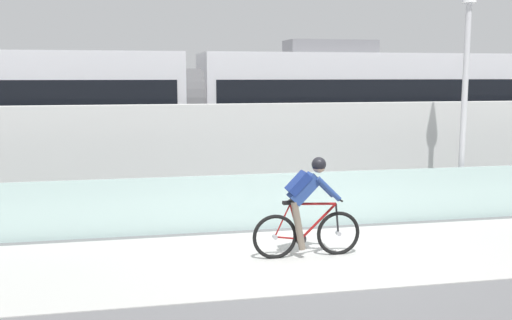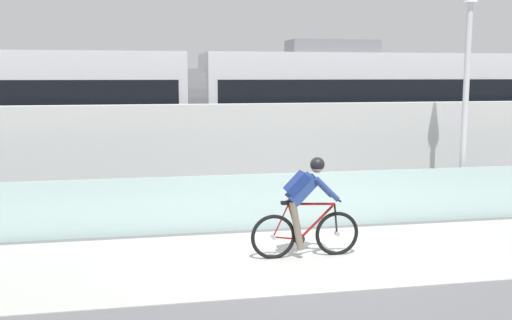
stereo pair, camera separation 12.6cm
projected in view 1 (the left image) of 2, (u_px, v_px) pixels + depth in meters
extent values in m
plane|color=slate|center=(317.00, 256.00, 9.61)|extent=(200.00, 200.00, 0.00)
cube|color=beige|center=(317.00, 256.00, 9.61)|extent=(32.00, 3.20, 0.01)
cube|color=silver|center=(288.00, 201.00, 11.33)|extent=(32.00, 0.05, 1.06)
cube|color=silver|center=(267.00, 156.00, 12.99)|extent=(32.00, 0.36, 2.28)
cube|color=#595654|center=(246.00, 187.00, 15.55)|extent=(32.00, 0.08, 0.01)
cube|color=#595654|center=(237.00, 177.00, 16.94)|extent=(32.00, 0.08, 0.01)
cube|color=#232326|center=(107.00, 173.00, 15.49)|extent=(1.40, 1.88, 0.20)
cylinder|color=black|center=(106.00, 180.00, 14.80)|extent=(0.60, 0.10, 0.60)
cylinder|color=black|center=(108.00, 171.00, 16.19)|extent=(0.60, 0.10, 0.60)
cube|color=silver|center=(396.00, 110.00, 16.87)|extent=(11.00, 2.50, 3.10)
cube|color=black|center=(396.00, 98.00, 16.82)|extent=(10.56, 2.54, 1.04)
cube|color=#19599E|center=(394.00, 158.00, 17.07)|extent=(10.78, 2.53, 0.28)
cube|color=slate|center=(330.00, 47.00, 16.23)|extent=(2.40, 1.10, 0.36)
cube|color=#232326|center=(274.00, 168.00, 16.39)|extent=(1.40, 1.88, 0.20)
cylinder|color=black|center=(281.00, 174.00, 15.70)|extent=(0.60, 0.10, 0.60)
cylinder|color=black|center=(268.00, 166.00, 17.09)|extent=(0.60, 0.10, 0.60)
cube|color=#232326|center=(504.00, 160.00, 17.80)|extent=(1.40, 1.88, 0.20)
cylinder|color=black|center=(490.00, 159.00, 18.50)|extent=(0.60, 0.10, 0.60)
cylinder|color=#59595B|center=(192.00, 113.00, 15.72)|extent=(0.60, 2.30, 2.30)
torus|color=black|center=(338.00, 233.00, 9.63)|extent=(0.72, 0.06, 0.72)
cylinder|color=#99999E|center=(338.00, 233.00, 9.63)|extent=(0.07, 0.10, 0.07)
torus|color=black|center=(275.00, 237.00, 9.42)|extent=(0.72, 0.06, 0.72)
cylinder|color=#99999E|center=(275.00, 237.00, 9.42)|extent=(0.07, 0.10, 0.07)
cylinder|color=maroon|center=(318.00, 221.00, 9.53)|extent=(0.60, 0.04, 0.58)
cylinder|color=maroon|center=(296.00, 222.00, 9.45)|extent=(0.22, 0.04, 0.59)
cylinder|color=maroon|center=(313.00, 204.00, 9.47)|extent=(0.76, 0.04, 0.07)
cylinder|color=maroon|center=(288.00, 238.00, 9.47)|extent=(0.43, 0.03, 0.09)
cylinder|color=maroon|center=(283.00, 220.00, 9.41)|extent=(0.27, 0.02, 0.53)
cylinder|color=black|center=(337.00, 219.00, 9.59)|extent=(0.08, 0.03, 0.49)
cube|color=black|center=(290.00, 203.00, 9.39)|extent=(0.24, 0.10, 0.05)
cylinder|color=black|center=(336.00, 198.00, 9.54)|extent=(0.03, 0.58, 0.03)
cylinder|color=#262628|center=(301.00, 239.00, 9.51)|extent=(0.18, 0.02, 0.18)
cube|color=navy|center=(304.00, 189.00, 9.40)|extent=(0.50, 0.28, 0.51)
cube|color=navy|center=(298.00, 183.00, 9.37)|extent=(0.38, 0.30, 0.38)
sphere|color=tan|center=(319.00, 167.00, 9.40)|extent=(0.20, 0.20, 0.20)
sphere|color=black|center=(319.00, 164.00, 9.40)|extent=(0.23, 0.23, 0.23)
cylinder|color=navy|center=(329.00, 189.00, 9.32)|extent=(0.41, 0.08, 0.41)
cylinder|color=navy|center=(322.00, 185.00, 9.63)|extent=(0.41, 0.08, 0.41)
cylinder|color=#726656|center=(298.00, 226.00, 9.38)|extent=(0.25, 0.11, 0.79)
cylinder|color=#726656|center=(295.00, 214.00, 9.53)|extent=(0.25, 0.11, 0.52)
cylinder|color=gray|center=(459.00, 210.00, 12.43)|extent=(0.24, 0.24, 0.20)
cylinder|color=silver|center=(464.00, 109.00, 12.14)|extent=(0.12, 0.12, 4.20)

